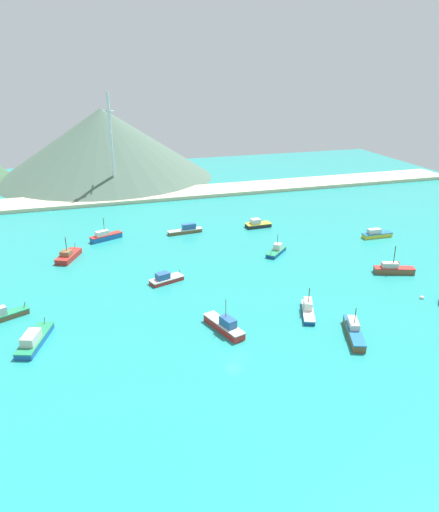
{
  "coord_description": "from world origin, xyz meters",
  "views": [
    {
      "loc": [
        -22.16,
        -64.07,
        45.02
      ],
      "look_at": [
        8.87,
        37.44,
        2.25
      ],
      "focal_mm": 34.2,
      "sensor_mm": 36.0,
      "label": 1
    }
  ],
  "objects_px": {
    "fishing_boat_15": "(308,309)",
    "buoy_0": "(398,263)",
    "fishing_boat_14": "(393,269)",
    "fishing_boat_6": "(258,224)",
    "fishing_boat_4": "(276,251)",
    "fishing_boat_7": "(166,279)",
    "fishing_boat_8": "(68,256)",
    "fishing_boat_9": "(376,234)",
    "fishing_boat_5": "(0,316)",
    "fishing_boat_11": "(34,340)",
    "fishing_boat_0": "(105,236)",
    "fishing_boat_2": "(186,230)",
    "fishing_boat_12": "(225,326)",
    "buoy_1": "(422,298)",
    "radio_tower": "(111,145)",
    "fishing_boat_10": "(354,331)"
  },
  "relations": [
    {
      "from": "fishing_boat_2",
      "to": "buoy_1",
      "type": "bearing_deg",
      "value": -55.69
    },
    {
      "from": "fishing_boat_9",
      "to": "fishing_boat_10",
      "type": "bearing_deg",
      "value": -127.61
    },
    {
      "from": "fishing_boat_15",
      "to": "buoy_0",
      "type": "distance_m",
      "value": 35.67
    },
    {
      "from": "fishing_boat_14",
      "to": "fishing_boat_6",
      "type": "bearing_deg",
      "value": 113.76
    },
    {
      "from": "fishing_boat_7",
      "to": "buoy_1",
      "type": "xyz_separation_m",
      "value": [
        48.27,
        -22.98,
        -0.66
      ]
    },
    {
      "from": "fishing_boat_8",
      "to": "fishing_boat_7",
      "type": "bearing_deg",
      "value": -44.98
    },
    {
      "from": "fishing_boat_6",
      "to": "fishing_boat_9",
      "type": "height_order",
      "value": "fishing_boat_6"
    },
    {
      "from": "fishing_boat_9",
      "to": "fishing_boat_0",
      "type": "bearing_deg",
      "value": 164.57
    },
    {
      "from": "fishing_boat_0",
      "to": "fishing_boat_2",
      "type": "relative_size",
      "value": 0.9
    },
    {
      "from": "fishing_boat_5",
      "to": "fishing_boat_10",
      "type": "height_order",
      "value": "fishing_boat_5"
    },
    {
      "from": "fishing_boat_12",
      "to": "fishing_boat_5",
      "type": "bearing_deg",
      "value": 157.89
    },
    {
      "from": "fishing_boat_6",
      "to": "fishing_boat_7",
      "type": "bearing_deg",
      "value": -138.05
    },
    {
      "from": "fishing_boat_5",
      "to": "buoy_1",
      "type": "xyz_separation_m",
      "value": [
        80.88,
        -15.33,
        -0.82
      ]
    },
    {
      "from": "fishing_boat_0",
      "to": "fishing_boat_10",
      "type": "bearing_deg",
      "value": -59.29
    },
    {
      "from": "fishing_boat_15",
      "to": "fishing_boat_5",
      "type": "bearing_deg",
      "value": 165.63
    },
    {
      "from": "fishing_boat_5",
      "to": "buoy_0",
      "type": "bearing_deg",
      "value": 1.27
    },
    {
      "from": "fishing_boat_5",
      "to": "buoy_1",
      "type": "height_order",
      "value": "fishing_boat_5"
    },
    {
      "from": "fishing_boat_7",
      "to": "radio_tower",
      "type": "bearing_deg",
      "value": 92.32
    },
    {
      "from": "fishing_boat_11",
      "to": "fishing_boat_15",
      "type": "relative_size",
      "value": 1.25
    },
    {
      "from": "fishing_boat_10",
      "to": "buoy_1",
      "type": "bearing_deg",
      "value": 22.52
    },
    {
      "from": "fishing_boat_0",
      "to": "fishing_boat_5",
      "type": "distance_m",
      "value": 44.9
    },
    {
      "from": "fishing_boat_4",
      "to": "fishing_boat_7",
      "type": "height_order",
      "value": "fishing_boat_4"
    },
    {
      "from": "fishing_boat_5",
      "to": "fishing_boat_9",
      "type": "relative_size",
      "value": 1.12
    },
    {
      "from": "buoy_0",
      "to": "buoy_1",
      "type": "distance_m",
      "value": 18.52
    },
    {
      "from": "fishing_boat_8",
      "to": "fishing_boat_15",
      "type": "height_order",
      "value": "fishing_boat_8"
    },
    {
      "from": "fishing_boat_2",
      "to": "fishing_boat_11",
      "type": "relative_size",
      "value": 0.9
    },
    {
      "from": "fishing_boat_14",
      "to": "radio_tower",
      "type": "bearing_deg",
      "value": 121.86
    },
    {
      "from": "fishing_boat_10",
      "to": "fishing_boat_11",
      "type": "xyz_separation_m",
      "value": [
        -53.44,
        13.54,
        -0.01
      ]
    },
    {
      "from": "fishing_boat_5",
      "to": "fishing_boat_6",
      "type": "bearing_deg",
      "value": 29.59
    },
    {
      "from": "fishing_boat_2",
      "to": "fishing_boat_8",
      "type": "bearing_deg",
      "value": -161.89
    },
    {
      "from": "fishing_boat_0",
      "to": "fishing_boat_4",
      "type": "relative_size",
      "value": 1.25
    },
    {
      "from": "fishing_boat_2",
      "to": "fishing_boat_14",
      "type": "xyz_separation_m",
      "value": [
        38.56,
        -40.74,
        0.06
      ]
    },
    {
      "from": "fishing_boat_9",
      "to": "fishing_boat_12",
      "type": "distance_m",
      "value": 64.87
    },
    {
      "from": "fishing_boat_9",
      "to": "fishing_boat_15",
      "type": "bearing_deg",
      "value": -138.03
    },
    {
      "from": "fishing_boat_2",
      "to": "buoy_0",
      "type": "bearing_deg",
      "value": -39.95
    },
    {
      "from": "fishing_boat_0",
      "to": "fishing_boat_12",
      "type": "xyz_separation_m",
      "value": [
        16.35,
        -54.66,
        0.01
      ]
    },
    {
      "from": "fishing_boat_7",
      "to": "fishing_boat_15",
      "type": "height_order",
      "value": "fishing_boat_15"
    },
    {
      "from": "fishing_boat_11",
      "to": "buoy_0",
      "type": "distance_m",
      "value": 82.18
    },
    {
      "from": "fishing_boat_6",
      "to": "radio_tower",
      "type": "height_order",
      "value": "radio_tower"
    },
    {
      "from": "fishing_boat_4",
      "to": "fishing_boat_14",
      "type": "relative_size",
      "value": 0.78
    },
    {
      "from": "fishing_boat_7",
      "to": "fishing_boat_9",
      "type": "bearing_deg",
      "value": 10.94
    },
    {
      "from": "fishing_boat_6",
      "to": "buoy_0",
      "type": "distance_m",
      "value": 41.61
    },
    {
      "from": "fishing_boat_5",
      "to": "fishing_boat_11",
      "type": "bearing_deg",
      "value": -58.9
    },
    {
      "from": "fishing_boat_7",
      "to": "fishing_boat_9",
      "type": "distance_m",
      "value": 61.78
    },
    {
      "from": "fishing_boat_12",
      "to": "buoy_0",
      "type": "xyz_separation_m",
      "value": [
        48.87,
        17.66,
        -0.9
      ]
    },
    {
      "from": "fishing_boat_7",
      "to": "buoy_1",
      "type": "relative_size",
      "value": 8.35
    },
    {
      "from": "fishing_boat_12",
      "to": "buoy_0",
      "type": "height_order",
      "value": "fishing_boat_12"
    },
    {
      "from": "fishing_boat_0",
      "to": "fishing_boat_2",
      "type": "distance_m",
      "value": 22.08
    },
    {
      "from": "buoy_1",
      "to": "fishing_boat_8",
      "type": "bearing_deg",
      "value": 147.81
    },
    {
      "from": "fishing_boat_11",
      "to": "fishing_boat_14",
      "type": "relative_size",
      "value": 1.2
    }
  ]
}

